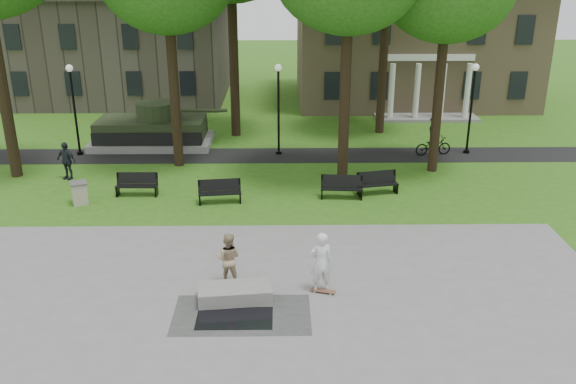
# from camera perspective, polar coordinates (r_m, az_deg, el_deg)

# --- Properties ---
(ground) EXTENTS (120.00, 120.00, 0.00)m
(ground) POSITION_cam_1_polar(r_m,az_deg,el_deg) (20.99, -2.25, -6.56)
(ground) COLOR #2B5C15
(ground) RESTS_ON ground
(plaza) EXTENTS (22.00, 16.00, 0.02)m
(plaza) POSITION_cam_1_polar(r_m,az_deg,el_deg) (16.72, -2.65, -14.50)
(plaza) COLOR gray
(plaza) RESTS_ON ground
(footpath) EXTENTS (44.00, 2.60, 0.01)m
(footpath) POSITION_cam_1_polar(r_m,az_deg,el_deg) (32.10, -1.76, 3.44)
(footpath) COLOR black
(footpath) RESTS_ON ground
(building_right) EXTENTS (17.00, 12.00, 8.60)m
(building_right) POSITION_cam_1_polar(r_m,az_deg,el_deg) (45.89, 11.42, 13.94)
(building_right) COLOR #9E8460
(building_right) RESTS_ON ground
(building_left) EXTENTS (15.00, 10.00, 7.20)m
(building_left) POSITION_cam_1_polar(r_m,az_deg,el_deg) (46.95, -15.44, 12.85)
(building_left) COLOR #4C443D
(building_left) RESTS_ON ground
(lamp_left) EXTENTS (0.36, 0.36, 4.73)m
(lamp_left) POSITION_cam_1_polar(r_m,az_deg,el_deg) (33.37, -19.42, 7.89)
(lamp_left) COLOR black
(lamp_left) RESTS_ON ground
(lamp_mid) EXTENTS (0.36, 0.36, 4.73)m
(lamp_mid) POSITION_cam_1_polar(r_m,az_deg,el_deg) (31.66, -0.90, 8.42)
(lamp_mid) COLOR black
(lamp_mid) RESTS_ON ground
(lamp_right) EXTENTS (0.36, 0.36, 4.73)m
(lamp_right) POSITION_cam_1_polar(r_m,az_deg,el_deg) (33.18, 16.82, 8.12)
(lamp_right) COLOR black
(lamp_right) RESTS_ON ground
(tank_monument) EXTENTS (7.45, 3.40, 2.40)m
(tank_monument) POSITION_cam_1_polar(r_m,az_deg,el_deg) (34.50, -12.57, 5.67)
(tank_monument) COLOR gray
(tank_monument) RESTS_ON ground
(puddle) EXTENTS (2.20, 1.20, 0.00)m
(puddle) POSITION_cam_1_polar(r_m,az_deg,el_deg) (17.98, -5.03, -11.70)
(puddle) COLOR black
(puddle) RESTS_ON plaza
(concrete_block) EXTENTS (2.29, 1.23, 0.45)m
(concrete_block) POSITION_cam_1_polar(r_m,az_deg,el_deg) (18.75, -4.98, -9.41)
(concrete_block) COLOR gray
(concrete_block) RESTS_ON plaza
(skateboard) EXTENTS (0.80, 0.42, 0.07)m
(skateboard) POSITION_cam_1_polar(r_m,az_deg,el_deg) (19.17, 3.28, -9.28)
(skateboard) COLOR brown
(skateboard) RESTS_ON plaza
(skateboarder) EXTENTS (0.82, 0.64, 1.97)m
(skateboarder) POSITION_cam_1_polar(r_m,az_deg,el_deg) (18.83, 3.09, -6.56)
(skateboarder) COLOR silver
(skateboarder) RESTS_ON plaza
(friend_watching) EXTENTS (0.92, 0.77, 1.70)m
(friend_watching) POSITION_cam_1_polar(r_m,az_deg,el_deg) (19.40, -5.60, -6.21)
(friend_watching) COLOR tan
(friend_watching) RESTS_ON plaza
(pedestrian_walker) EXTENTS (1.14, 0.83, 1.79)m
(pedestrian_walker) POSITION_cam_1_polar(r_m,az_deg,el_deg) (30.23, -20.03, 2.78)
(pedestrian_walker) COLOR #20242B
(pedestrian_walker) RESTS_ON ground
(cyclist) EXTENTS (2.00, 1.17, 2.12)m
(cyclist) POSITION_cam_1_polar(r_m,az_deg,el_deg) (32.84, 13.48, 4.84)
(cyclist) COLOR black
(cyclist) RESTS_ON ground
(park_bench_0) EXTENTS (1.81, 0.56, 1.00)m
(park_bench_0) POSITION_cam_1_polar(r_m,az_deg,el_deg) (27.34, -13.95, 0.76)
(park_bench_0) COLOR black
(park_bench_0) RESTS_ON ground
(park_bench_1) EXTENTS (1.84, 0.73, 1.00)m
(park_bench_1) POSITION_cam_1_polar(r_m,az_deg,el_deg) (25.89, -6.39, 0.11)
(park_bench_1) COLOR black
(park_bench_1) RESTS_ON ground
(park_bench_2) EXTENTS (1.83, 0.65, 1.00)m
(park_bench_2) POSITION_cam_1_polar(r_m,az_deg,el_deg) (26.33, 5.04, 0.53)
(park_bench_2) COLOR black
(park_bench_2) RESTS_ON ground
(park_bench_3) EXTENTS (1.85, 0.89, 1.00)m
(park_bench_3) POSITION_cam_1_polar(r_m,az_deg,el_deg) (27.00, 8.38, 0.91)
(park_bench_3) COLOR black
(park_bench_3) RESTS_ON ground
(trash_bin) EXTENTS (0.87, 0.87, 0.96)m
(trash_bin) POSITION_cam_1_polar(r_m,az_deg,el_deg) (27.07, -18.93, -0.08)
(trash_bin) COLOR #A49F87
(trash_bin) RESTS_ON ground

